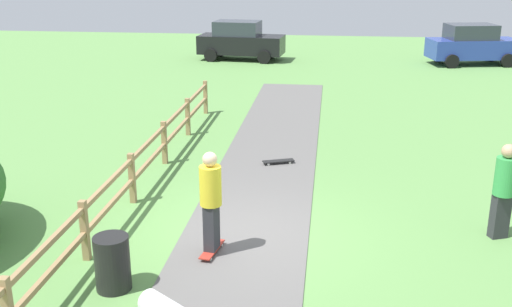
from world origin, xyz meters
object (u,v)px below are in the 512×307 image
(skater_riding, at_px, (211,198))
(parked_car_black, at_px, (240,41))
(trash_bin, at_px, (112,263))
(bystander_green, at_px, (504,187))
(parked_car_blue, at_px, (472,45))
(skateboard_loose, at_px, (278,161))

(skater_riding, distance_m, parked_car_black, 20.85)
(skater_riding, relative_size, parked_car_black, 0.43)
(trash_bin, relative_size, bystander_green, 0.49)
(parked_car_black, bearing_deg, parked_car_blue, -0.08)
(trash_bin, bearing_deg, parked_car_black, 93.22)
(skater_riding, bearing_deg, trash_bin, -134.58)
(trash_bin, distance_m, parked_car_black, 22.07)
(skater_riding, height_order, parked_car_black, parked_car_black)
(bystander_green, xyz_separation_m, parked_car_blue, (3.48, 19.35, -0.06))
(trash_bin, xyz_separation_m, skater_riding, (1.32, 1.34, 0.62))
(skater_riding, relative_size, parked_car_blue, 0.42)
(parked_car_black, relative_size, parked_car_blue, 0.97)
(parked_car_blue, bearing_deg, skater_riding, -112.77)
(skateboard_loose, relative_size, parked_car_black, 0.19)
(bystander_green, height_order, parked_car_black, parked_car_black)
(skater_riding, bearing_deg, skateboard_loose, 81.42)
(trash_bin, xyz_separation_m, parked_car_black, (-1.24, 22.03, 0.51))
(skater_riding, bearing_deg, parked_car_black, 97.06)
(skateboard_loose, xyz_separation_m, parked_car_blue, (7.93, 15.73, 0.87))
(trash_bin, relative_size, skater_riding, 0.48)
(parked_car_black, distance_m, parked_car_blue, 11.24)
(bystander_green, bearing_deg, parked_car_blue, 79.81)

